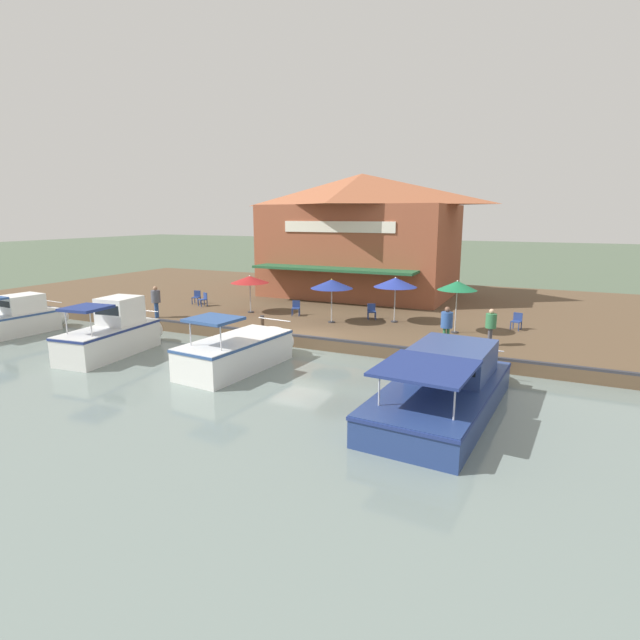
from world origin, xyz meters
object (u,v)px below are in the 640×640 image
at_px(patio_umbrella_mid_patio_left, 395,282).
at_px(motorboat_distant_upstream, 448,384).
at_px(patio_umbrella_far_corner, 457,286).
at_px(cafe_chair_far_corner_seat, 197,296).
at_px(patio_umbrella_back_row, 332,284).
at_px(cafe_chair_beside_entrance, 296,307).
at_px(person_at_quay_edge, 491,323).
at_px(motorboat_fourth_along, 244,349).
at_px(cafe_chair_back_row_seat, 372,311).
at_px(cafe_chair_under_first_umbrella, 204,299).
at_px(tree_upstream_bank, 339,225).
at_px(person_near_entrance, 156,298).
at_px(cafe_chair_mid_patio, 517,320).
at_px(mooring_post, 262,323).
at_px(patio_umbrella_mid_patio_right, 250,279).
at_px(waterfront_restaurant, 361,234).
at_px(motorboat_far_downstream, 18,319).
at_px(person_mid_patio, 447,322).
at_px(motorboat_nearest_quay, 118,333).

relative_size(patio_umbrella_mid_patio_left, motorboat_distant_upstream, 0.28).
relative_size(patio_umbrella_far_corner, cafe_chair_far_corner_seat, 3.05).
xyz_separation_m(patio_umbrella_back_row, cafe_chair_beside_entrance, (-0.90, -2.63, -1.60)).
distance_m(person_at_quay_edge, motorboat_fourth_along, 10.73).
height_order(cafe_chair_back_row_seat, motorboat_fourth_along, motorboat_fourth_along).
height_order(cafe_chair_under_first_umbrella, tree_upstream_bank, tree_upstream_bank).
height_order(person_near_entrance, tree_upstream_bank, tree_upstream_bank).
height_order(cafe_chair_back_row_seat, cafe_chair_beside_entrance, same).
xyz_separation_m(patio_umbrella_back_row, person_near_entrance, (3.01, -9.39, -0.96)).
bearing_deg(cafe_chair_mid_patio, mooring_post, -63.20).
bearing_deg(cafe_chair_mid_patio, tree_upstream_bank, -128.07).
distance_m(patio_umbrella_mid_patio_left, tree_upstream_bank, 15.19).
height_order(cafe_chair_under_first_umbrella, motorboat_fourth_along, motorboat_fourth_along).
bearing_deg(cafe_chair_back_row_seat, patio_umbrella_mid_patio_right, -80.40).
relative_size(cafe_chair_under_first_umbrella, cafe_chair_mid_patio, 1.00).
distance_m(waterfront_restaurant, person_near_entrance, 15.19).
bearing_deg(tree_upstream_bank, motorboat_far_downstream, -23.58).
relative_size(person_mid_patio, motorboat_fourth_along, 0.29).
height_order(motorboat_fourth_along, mooring_post, motorboat_fourth_along).
height_order(patio_umbrella_mid_patio_right, motorboat_nearest_quay, patio_umbrella_mid_patio_right).
distance_m(cafe_chair_far_corner_seat, motorboat_distant_upstream, 20.39).
xyz_separation_m(patio_umbrella_mid_patio_left, cafe_chair_far_corner_seat, (-0.02, -13.28, -1.67)).
bearing_deg(mooring_post, motorboat_far_downstream, -71.89).
height_order(patio_umbrella_mid_patio_left, motorboat_nearest_quay, patio_umbrella_mid_patio_left).
bearing_deg(person_near_entrance, tree_upstream_bank, 167.01).
xyz_separation_m(patio_umbrella_mid_patio_right, person_at_quay_edge, (2.04, 13.76, -0.93)).
relative_size(cafe_chair_far_corner_seat, motorboat_fourth_along, 0.14).
distance_m(patio_umbrella_mid_patio_right, mooring_post, 5.30).
bearing_deg(cafe_chair_far_corner_seat, person_near_entrance, 10.96).
distance_m(patio_umbrella_mid_patio_left, person_mid_patio, 5.50).
distance_m(waterfront_restaurant, patio_umbrella_mid_patio_left, 10.10).
bearing_deg(waterfront_restaurant, person_at_quay_edge, 42.32).
height_order(motorboat_distant_upstream, tree_upstream_bank, tree_upstream_bank).
relative_size(cafe_chair_beside_entrance, person_at_quay_edge, 0.51).
bearing_deg(patio_umbrella_mid_patio_left, tree_upstream_bank, -145.28).
relative_size(cafe_chair_beside_entrance, motorboat_distant_upstream, 0.10).
bearing_deg(cafe_chair_back_row_seat, person_at_quay_edge, 63.96).
xyz_separation_m(patio_umbrella_back_row, motorboat_far_downstream, (7.44, -14.79, -1.83)).
xyz_separation_m(cafe_chair_back_row_seat, motorboat_nearest_quay, (9.63, -8.79, -0.10)).
bearing_deg(motorboat_nearest_quay, motorboat_far_downstream, -93.20).
relative_size(patio_umbrella_mid_patio_left, person_near_entrance, 1.37).
bearing_deg(patio_umbrella_back_row, mooring_post, -34.08).
bearing_deg(motorboat_distant_upstream, person_at_quay_edge, 175.42).
bearing_deg(cafe_chair_beside_entrance, tree_upstream_bank, -167.46).
xyz_separation_m(cafe_chair_beside_entrance, motorboat_distant_upstream, (8.87, 10.38, -0.29)).
bearing_deg(cafe_chair_beside_entrance, motorboat_fourth_along, 12.87).
bearing_deg(tree_upstream_bank, waterfront_restaurant, 41.00).
bearing_deg(person_mid_patio, patio_umbrella_back_row, -111.00).
distance_m(waterfront_restaurant, cafe_chair_far_corner_seat, 12.30).
height_order(cafe_chair_beside_entrance, person_at_quay_edge, person_at_quay_edge).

